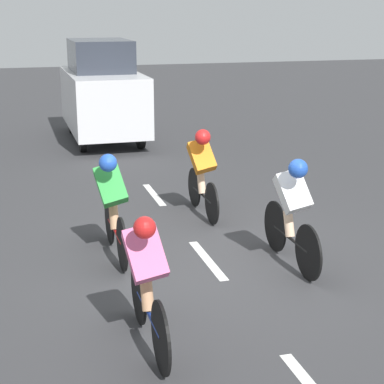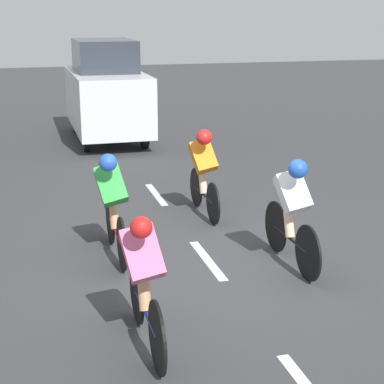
{
  "view_description": "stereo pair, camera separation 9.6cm",
  "coord_description": "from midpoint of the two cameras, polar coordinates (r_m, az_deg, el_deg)",
  "views": [
    {
      "loc": [
        2.36,
        7.44,
        3.19
      ],
      "look_at": [
        0.21,
        -0.07,
        0.95
      ],
      "focal_mm": 60.0,
      "sensor_mm": 36.0,
      "label": 1
    },
    {
      "loc": [
        2.27,
        7.46,
        3.19
      ],
      "look_at": [
        0.21,
        -0.07,
        0.95
      ],
      "focal_mm": 60.0,
      "sensor_mm": 36.0,
      "label": 2
    }
  ],
  "objects": [
    {
      "name": "cyclist_pink",
      "position": [
        6.11,
        -4.5,
        -7.67
      ],
      "size": [
        0.41,
        1.7,
        1.44
      ],
      "color": "black",
      "rests_on": "ground"
    },
    {
      "name": "lane_stripe_far",
      "position": [
        11.42,
        -3.64,
        -0.22
      ],
      "size": [
        0.12,
        1.4,
        0.01
      ],
      "primitive_type": "cube",
      "color": "white",
      "rests_on": "ground"
    },
    {
      "name": "cyclist_orange",
      "position": [
        10.01,
        0.63,
        2.08
      ],
      "size": [
        0.42,
        1.61,
        1.45
      ],
      "color": "black",
      "rests_on": "ground"
    },
    {
      "name": "lane_stripe_mid",
      "position": [
        8.49,
        1.06,
        -6.04
      ],
      "size": [
        0.12,
        1.4,
        0.01
      ],
      "primitive_type": "cube",
      "color": "white",
      "rests_on": "ground"
    },
    {
      "name": "cyclist_white",
      "position": [
        8.11,
        8.59,
        -1.47
      ],
      "size": [
        0.42,
        1.71,
        1.47
      ],
      "color": "black",
      "rests_on": "ground"
    },
    {
      "name": "ground_plane",
      "position": [
        8.43,
        1.21,
        -6.24
      ],
      "size": [
        60.0,
        60.0,
        0.0
      ],
      "primitive_type": "plane",
      "color": "#38383A"
    },
    {
      "name": "support_car",
      "position": [
        16.19,
        -8.15,
        8.81
      ],
      "size": [
        1.7,
        3.97,
        2.46
      ],
      "color": "black",
      "rests_on": "ground"
    },
    {
      "name": "cyclist_green",
      "position": [
        8.38,
        -7.42,
        -0.91
      ],
      "size": [
        0.43,
        1.71,
        1.47
      ],
      "color": "black",
      "rests_on": "ground"
    }
  ]
}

